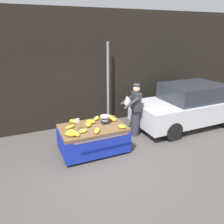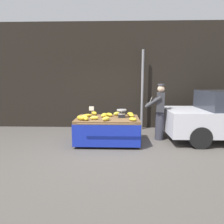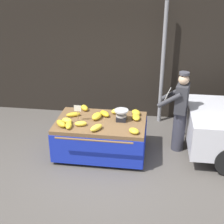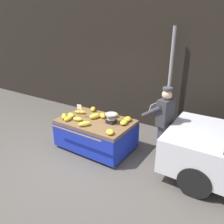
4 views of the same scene
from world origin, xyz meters
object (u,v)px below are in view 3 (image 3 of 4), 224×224
banana_bunch_4 (67,120)px  banana_bunch_6 (105,114)px  banana_bunch_3 (96,128)px  banana_bunch_9 (97,116)px  banana_bunch_11 (84,108)px  vendor_person (180,112)px  banana_bunch_12 (81,124)px  street_pole (163,65)px  banana_bunch_0 (136,117)px  banana_bunch_1 (69,125)px  banana_cart (101,130)px  weighing_scale (121,115)px  banana_bunch_7 (61,124)px  price_sign (78,110)px  banana_bunch_5 (136,113)px  banana_bunch_10 (134,131)px  banana_bunch_8 (73,114)px  banana_bunch_2 (117,111)px

banana_bunch_4 → banana_bunch_6: bearing=31.5°
banana_bunch_3 → banana_bunch_9: 0.49m
banana_bunch_3 → banana_bunch_9: bearing=99.7°
banana_bunch_3 → banana_bunch_6: banana_bunch_3 is taller
banana_bunch_11 → vendor_person: 2.01m
banana_bunch_3 → banana_bunch_12: banana_bunch_3 is taller
street_pole → banana_bunch_11: street_pole is taller
banana_bunch_0 → banana_bunch_1: bearing=-156.4°
banana_bunch_4 → banana_cart: bearing=15.1°
street_pole → banana_bunch_9: 2.17m
weighing_scale → banana_bunch_3: weighing_scale is taller
banana_bunch_0 → banana_bunch_7: (-1.41, -0.53, 0.01)m
banana_cart → price_sign: size_ratio=5.34×
weighing_scale → banana_bunch_12: (-0.75, -0.34, -0.07)m
street_pole → banana_bunch_0: size_ratio=10.30×
banana_bunch_5 → banana_bunch_11: banana_bunch_11 is taller
banana_bunch_10 → banana_bunch_4: bearing=170.0°
banana_bunch_0 → street_pole: bearing=72.0°
banana_bunch_8 → banana_bunch_10: bearing=-22.7°
banana_bunch_2 → banana_bunch_9: (-0.36, -0.32, 0.01)m
banana_bunch_9 → vendor_person: bearing=10.7°
banana_cart → banana_bunch_4: size_ratio=8.30×
banana_bunch_5 → banana_bunch_6: banana_bunch_6 is taller
banana_bunch_1 → banana_bunch_7: bearing=172.3°
banana_bunch_9 → banana_bunch_6: bearing=49.5°
weighing_scale → banana_bunch_3: size_ratio=0.95×
banana_bunch_8 → banana_bunch_9: banana_bunch_9 is taller
weighing_scale → banana_bunch_0: 0.31m
street_pole → price_sign: 2.46m
banana_bunch_3 → banana_bunch_12: bearing=157.9°
banana_bunch_11 → vendor_person: bearing=-1.9°
banana_bunch_8 → banana_bunch_6: bearing=10.2°
street_pole → banana_bunch_3: bearing=-119.7°
banana_bunch_5 → banana_bunch_9: size_ratio=0.85×
street_pole → weighing_scale: (-0.78, -1.63, -0.59)m
street_pole → banana_bunch_4: 2.71m
banana_cart → banana_bunch_6: bearing=80.6°
banana_bunch_4 → vendor_person: vendor_person is taller
price_sign → banana_bunch_0: 1.19m
banana_bunch_4 → banana_bunch_7: (-0.07, -0.16, 0.01)m
vendor_person → street_pole: bearing=106.2°
banana_bunch_1 → banana_bunch_11: banana_bunch_11 is taller
banana_bunch_2 → banana_bunch_7: size_ratio=0.87×
banana_bunch_1 → banana_bunch_3: size_ratio=0.96×
banana_bunch_12 → vendor_person: bearing=19.1°
banana_bunch_0 → banana_bunch_6: banana_bunch_6 is taller
banana_bunch_8 → street_pole: bearing=41.6°
price_sign → banana_bunch_2: size_ratio=1.38×
price_sign → banana_bunch_10: (1.15, -0.35, -0.20)m
price_sign → banana_bunch_0: price_sign is taller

